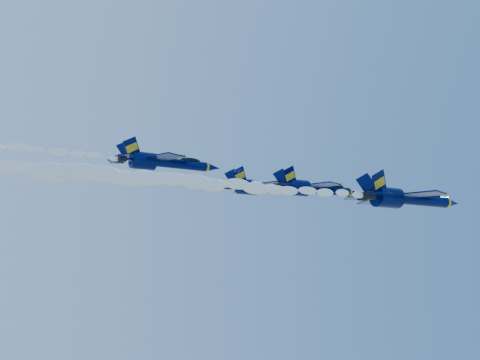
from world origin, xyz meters
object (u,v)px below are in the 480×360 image
jet_second (314,189)px  jet_third (265,188)px  jet_fourth (164,162)px  jet_lead (407,198)px

jet_second → jet_third: 9.17m
jet_third → jet_fourth: (-13.89, 7.67, 4.04)m
jet_lead → jet_third: bearing=128.5°
jet_lead → jet_third: size_ratio=1.22×
jet_lead → jet_fourth: bearing=138.1°
jet_second → jet_fourth: (-17.04, 16.23, 5.06)m
jet_second → jet_third: size_ratio=0.98×
jet_fourth → jet_second: bearing=-43.6°
jet_lead → jet_fourth: size_ratio=1.08×
jet_lead → jet_fourth: jet_fourth is taller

